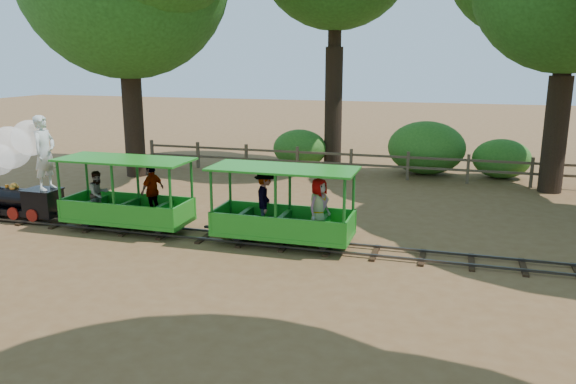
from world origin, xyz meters
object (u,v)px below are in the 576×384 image
(locomotive, at_px, (19,162))
(carriage_front, at_px, (127,200))
(carriage_rear, at_px, (283,210))
(fence, at_px, (379,162))

(locomotive, height_order, carriage_front, locomotive)
(carriage_rear, height_order, fence, carriage_rear)
(locomotive, distance_m, carriage_front, 3.24)
(locomotive, height_order, carriage_rear, locomotive)
(carriage_front, xyz_separation_m, fence, (5.08, 7.98, -0.19))
(fence, bearing_deg, locomotive, -136.02)
(locomotive, distance_m, fence, 11.46)
(carriage_rear, bearing_deg, locomotive, 179.84)
(carriage_front, relative_size, fence, 0.18)
(carriage_rear, relative_size, fence, 0.18)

